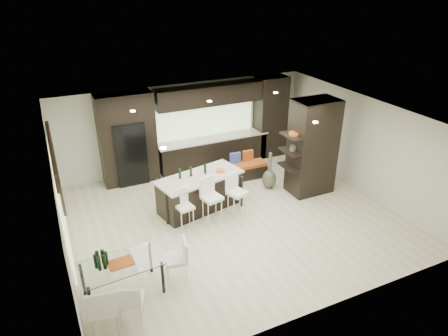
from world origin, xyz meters
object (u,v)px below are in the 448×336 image
chair_near (131,302)px  stool_right (237,200)px  dining_table (123,279)px  stool_left (185,214)px  kitchen_island (200,192)px  chair_far (104,310)px  stool_mid (212,206)px  floor_vase (270,171)px  bench (246,170)px  chair_end (176,261)px

chair_near → stool_right: bearing=56.7°
stool_right → dining_table: bearing=-173.9°
stool_left → dining_table: 2.44m
kitchen_island → chair_far: (-3.02, -3.13, -0.00)m
stool_mid → floor_vase: bearing=10.5°
kitchen_island → stool_right: bearing=-62.1°
bench → floor_vase: size_ratio=1.12×
stool_right → chair_far: size_ratio=1.01×
kitchen_island → stool_right: stool_right is taller
stool_left → kitchen_island: bearing=37.5°
stool_right → bench: bearing=36.4°
dining_table → chair_end: 1.07m
chair_end → stool_left: bearing=-15.7°
chair_far → stool_mid: bearing=47.2°
stool_mid → chair_near: bearing=-151.5°
dining_table → bench: bearing=32.9°
stool_left → floor_vase: size_ratio=0.76×
floor_vase → chair_near: bearing=-145.4°
dining_table → kitchen_island: bearing=38.4°
chair_far → chair_end: (1.54, 0.76, -0.05)m
stool_left → chair_end: 1.78m
stool_left → chair_near: 2.97m
stool_right → bench: size_ratio=0.76×
floor_vase → chair_near: size_ratio=1.37×
floor_vase → chair_near: (-4.77, -3.29, -0.15)m
stool_right → chair_end: 2.68m
stool_mid → bench: bearing=30.4°
dining_table → chair_far: chair_far is taller
bench → chair_end: chair_end is taller
kitchen_island → bench: bearing=15.5°
stool_left → bench: 3.19m
stool_left → stool_mid: size_ratio=0.85×
bench → chair_far: (-4.94, -4.18, 0.23)m
stool_mid → floor_vase: floor_vase is taller
kitchen_island → chair_end: size_ratio=2.71×
stool_right → chair_end: bearing=-163.9°
chair_near → stool_mid: bearing=63.3°
floor_vase → chair_end: size_ratio=1.33×
floor_vase → chair_far: floor_vase is taller
kitchen_island → floor_vase: floor_vase is taller
stool_mid → chair_far: (-3.02, -2.33, -0.02)m
floor_vase → dining_table: 5.42m
stool_mid → chair_far: stool_mid is taller
kitchen_island → chair_far: bearing=-147.1°
stool_left → dining_table: bearing=-149.7°
stool_right → bench: (1.23, 1.85, -0.23)m
stool_right → chair_end: size_ratio=1.14×
kitchen_island → bench: kitchen_island is taller
bench → chair_end: 4.82m
chair_far → chair_near: bearing=13.7°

